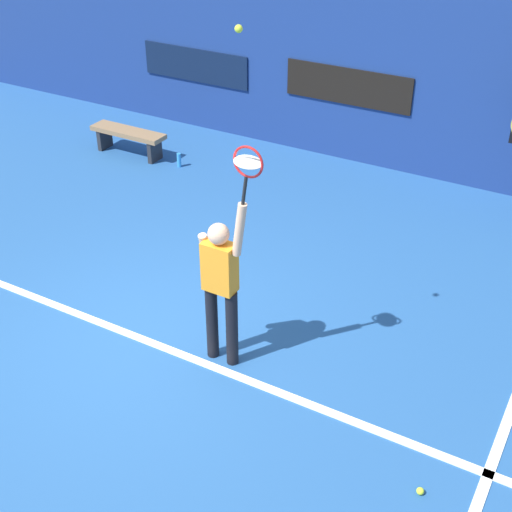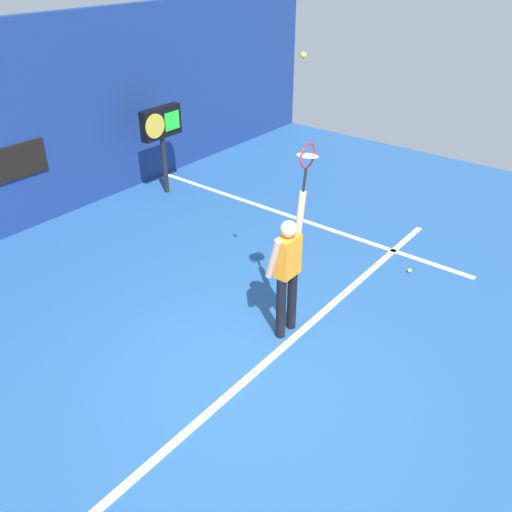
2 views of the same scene
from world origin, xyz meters
TOP-DOWN VIEW (x-y plane):
  - ground_plane at (0.00, 0.00)m, footprint 18.00×18.00m
  - court_baseline at (0.00, -0.09)m, footprint 10.00×0.10m
  - court_sideline at (3.91, 2.00)m, footprint 0.10×7.00m
  - tennis_player at (0.98, 0.09)m, footprint 0.57×0.31m
  - tennis_racket at (1.31, 0.09)m, footprint 0.35×0.27m
  - tennis_ball at (1.20, 0.14)m, footprint 0.07×0.07m
  - scoreboard_clock at (3.25, 4.82)m, footprint 0.96×0.20m
  - spare_ball at (3.44, -0.60)m, footprint 0.07×0.07m

SIDE VIEW (x-z plane):
  - ground_plane at x=0.00m, z-range 0.00..0.00m
  - court_baseline at x=0.00m, z-range 0.00..0.01m
  - court_sideline at x=3.91m, z-range 0.00..0.01m
  - spare_ball at x=3.44m, z-range 0.00..0.07m
  - tennis_player at x=0.98m, z-range 0.02..2.01m
  - scoreboard_clock at x=3.25m, z-range 0.51..2.31m
  - tennis_racket at x=1.31m, z-range 2.08..2.70m
  - tennis_ball at x=1.20m, z-range 3.54..3.61m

